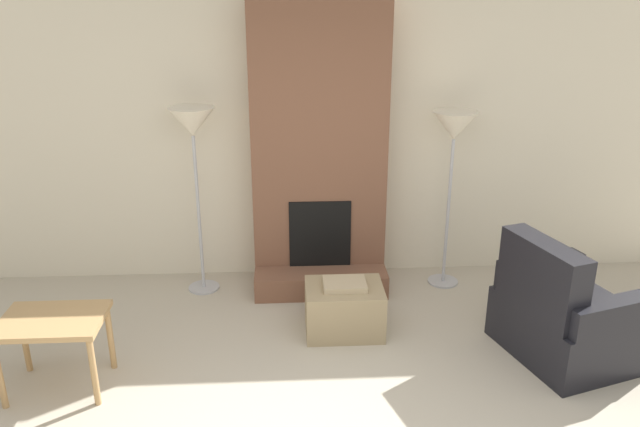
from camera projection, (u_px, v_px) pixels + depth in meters
name	position (u px, v px, depth m)	size (l,w,h in m)	color
wall_back	(318.00, 143.00, 5.82)	(7.96, 0.06, 2.60)	beige
fireplace	(319.00, 158.00, 5.64)	(1.21, 0.67, 2.60)	brown
ottoman	(344.00, 308.00, 5.09)	(0.63, 0.48, 0.45)	#998460
armchair	(562.00, 319.00, 4.73)	(1.07, 1.13, 0.97)	black
side_table	(53.00, 328.00, 4.29)	(0.70, 0.51, 0.55)	tan
floor_lamp_left	(193.00, 131.00, 5.35)	(0.40, 0.40, 1.71)	#ADADB2
floor_lamp_right	(454.00, 134.00, 5.49)	(0.40, 0.40, 1.65)	#ADADB2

